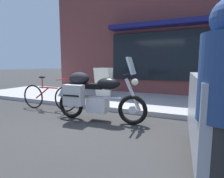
# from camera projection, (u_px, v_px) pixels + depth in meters

# --- Properties ---
(ground_plane) EXTENTS (80.00, 80.00, 0.00)m
(ground_plane) POSITION_uv_depth(u_px,v_px,m) (82.00, 128.00, 3.62)
(ground_plane) COLOR #2E2E2E
(touring_motorcycle) EXTENTS (2.08, 0.78, 1.39)m
(touring_motorcycle) POSITION_uv_depth(u_px,v_px,m) (94.00, 94.00, 4.03)
(touring_motorcycle) COLOR black
(touring_motorcycle) RESTS_ON ground_plane
(parked_bicycle) EXTENTS (1.75, 0.48, 0.93)m
(parked_bicycle) POSITION_uv_depth(u_px,v_px,m) (48.00, 97.00, 5.05)
(parked_bicycle) COLOR black
(parked_bicycle) RESTS_ON ground_plane
(sandwich_board_sign) EXTENTS (0.55, 0.43, 1.00)m
(sandwich_board_sign) POSITION_uv_depth(u_px,v_px,m) (103.00, 82.00, 6.39)
(sandwich_board_sign) COLOR silver
(sandwich_board_sign) RESTS_ON sidewalk_curb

